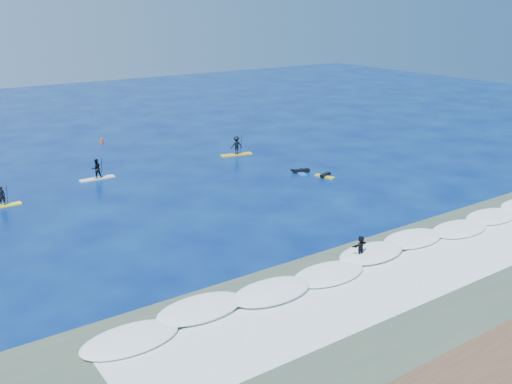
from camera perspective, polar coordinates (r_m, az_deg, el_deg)
ground at (r=42.38m, az=1.04°, el=-2.20°), size 160.00×160.00×0.00m
shallow_water at (r=33.04m, az=15.56°, el=-9.16°), size 90.00×13.00×0.01m
breaking_wave at (r=35.40m, az=10.61°, el=-6.86°), size 40.00×6.00×0.30m
whitewater at (r=33.61m, az=14.25°, el=-8.57°), size 34.00×5.00×0.02m
sup_paddler_left at (r=47.84m, az=-24.06°, el=-0.67°), size 2.68×0.72×1.87m
sup_paddler_center at (r=52.38m, az=-15.66°, el=2.09°), size 3.06×0.78×2.14m
sup_paddler_right at (r=58.57m, az=-1.96°, el=4.56°), size 3.37×1.49×2.29m
prone_paddler_near at (r=51.63m, az=6.89°, el=1.65°), size 1.50×1.96×0.40m
prone_paddler_far at (r=52.66m, az=4.42°, el=2.10°), size 1.80×2.38×0.48m
wave_surfer at (r=35.27m, az=10.41°, el=-5.50°), size 2.00×0.67×1.42m
marker_buoy at (r=65.89m, az=-15.17°, el=4.99°), size 0.32×0.32×0.76m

